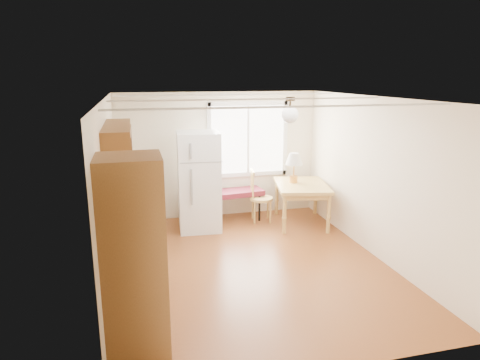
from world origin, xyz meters
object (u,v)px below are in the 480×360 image
object	(u,v)px
bench	(230,194)
chair	(257,193)
refrigerator	(199,181)
dining_table	(302,189)

from	to	relation	value
bench	chair	size ratio (longest dim) A/B	1.32
chair	bench	bearing A→B (deg)	166.05
refrigerator	bench	xyz separation A→B (m)	(0.66, 0.33, -0.38)
bench	dining_table	distance (m)	1.40
bench	dining_table	xyz separation A→B (m)	(1.29, -0.51, 0.15)
refrigerator	bench	size ratio (longest dim) A/B	1.35
refrigerator	chair	xyz separation A→B (m)	(1.15, 0.13, -0.33)
refrigerator	dining_table	distance (m)	1.97
bench	chair	distance (m)	0.53
dining_table	chair	size ratio (longest dim) A/B	1.40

